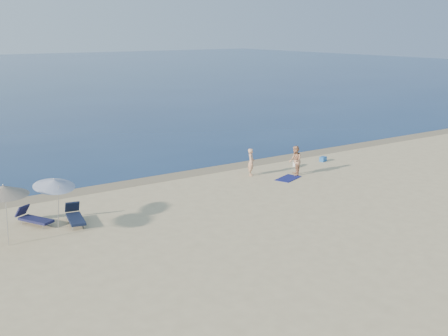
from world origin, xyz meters
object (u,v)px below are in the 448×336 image
at_px(person_right, 295,161).
at_px(person_left, 251,162).
at_px(blue_cooler, 323,159).
at_px(umbrella_near, 54,183).

bearing_deg(person_right, person_left, -91.36).
bearing_deg(blue_cooler, umbrella_near, 174.18).
distance_m(blue_cooler, umbrella_near, 17.99).
relative_size(person_right, umbrella_near, 0.75).
distance_m(person_left, umbrella_near, 12.15).
bearing_deg(umbrella_near, person_left, 1.01).
bearing_deg(blue_cooler, person_left, 168.54).
bearing_deg(person_left, umbrella_near, 138.56).
bearing_deg(person_right, umbrella_near, -54.92).
xyz_separation_m(person_right, blue_cooler, (3.73, 1.59, -0.70)).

